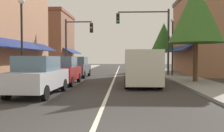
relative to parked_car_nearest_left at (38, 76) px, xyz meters
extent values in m
plane|color=#33302D|center=(3.13, 12.19, -0.88)|extent=(80.00, 80.00, 0.00)
cube|color=#A39E99|center=(-2.37, 12.19, -0.82)|extent=(2.60, 56.00, 0.12)
cube|color=gray|center=(8.63, 12.19, -0.82)|extent=(2.60, 56.00, 0.12)
cube|color=silver|center=(3.13, 12.19, -0.88)|extent=(0.14, 52.00, 0.01)
cube|color=slate|center=(-3.73, 6.19, 0.52)|extent=(0.08, 10.64, 1.80)
cube|color=navy|center=(-3.12, 6.19, 1.72)|extent=(1.27, 11.76, 0.73)
cube|color=slate|center=(-3.73, 9.27, 4.65)|extent=(0.08, 1.10, 1.30)
cube|color=#9E6B4C|center=(12.67, 14.19, 3.01)|extent=(5.48, 10.00, 7.77)
cube|color=slate|center=(9.99, 14.19, 0.52)|extent=(0.08, 7.60, 1.80)
cube|color=navy|center=(9.38, 14.19, 1.72)|extent=(1.27, 8.40, 0.73)
cube|color=slate|center=(9.99, 11.99, 4.72)|extent=(0.08, 1.10, 1.30)
cube|color=slate|center=(9.99, 16.39, 4.72)|extent=(0.08, 1.10, 1.30)
cube|color=brown|center=(-6.40, 22.19, 2.83)|extent=(5.46, 8.00, 7.42)
cube|color=brown|center=(-6.40, 22.19, 6.74)|extent=(5.66, 8.20, 0.40)
cube|color=slate|center=(-3.73, 22.19, 0.52)|extent=(0.08, 6.08, 1.80)
cube|color=navy|center=(-3.12, 22.19, 1.72)|extent=(1.27, 6.72, 0.73)
cube|color=slate|center=(-3.73, 20.43, 4.46)|extent=(0.08, 1.10, 1.30)
cube|color=slate|center=(-3.73, 23.95, 4.46)|extent=(0.08, 1.10, 1.30)
cube|color=#B7BABF|center=(0.00, 0.03, -0.17)|extent=(1.84, 4.15, 0.80)
cube|color=slate|center=(0.00, -0.07, 0.56)|extent=(1.58, 2.04, 0.66)
cylinder|color=black|center=(-0.75, 1.40, -0.57)|extent=(0.22, 0.63, 0.62)
cylinder|color=black|center=(0.83, 1.35, -0.57)|extent=(0.22, 0.63, 0.62)
cylinder|color=black|center=(-0.83, -1.30, -0.57)|extent=(0.22, 0.63, 0.62)
cylinder|color=black|center=(0.75, -1.35, -0.57)|extent=(0.22, 0.63, 0.62)
cube|color=maroon|center=(0.02, 4.39, -0.17)|extent=(1.81, 4.14, 0.80)
cube|color=slate|center=(0.03, 4.29, 0.56)|extent=(1.56, 2.03, 0.66)
cylinder|color=black|center=(-0.80, 5.72, -0.57)|extent=(0.21, 0.62, 0.62)
cylinder|color=black|center=(0.79, 5.76, -0.57)|extent=(0.21, 0.62, 0.62)
cylinder|color=black|center=(-0.74, 3.02, -0.57)|extent=(0.21, 0.62, 0.62)
cylinder|color=black|center=(0.84, 3.05, -0.57)|extent=(0.21, 0.62, 0.62)
cube|color=#4C5156|center=(-0.10, 9.95, -0.17)|extent=(1.78, 4.12, 0.80)
cube|color=slate|center=(-0.10, 9.85, 0.56)|extent=(1.55, 2.02, 0.66)
cylinder|color=black|center=(-0.87, 11.32, -0.57)|extent=(0.21, 0.62, 0.62)
cylinder|color=black|center=(0.71, 11.30, -0.57)|extent=(0.21, 0.62, 0.62)
cylinder|color=black|center=(-0.91, 8.61, -0.57)|extent=(0.21, 0.62, 0.62)
cylinder|color=black|center=(0.67, 8.59, -0.57)|extent=(0.21, 0.62, 0.62)
cube|color=beige|center=(4.94, 3.89, 0.29)|extent=(1.96, 5.00, 1.90)
cube|color=slate|center=(4.94, 6.29, 0.72)|extent=(1.73, 0.27, 0.84)
cube|color=black|center=(4.94, 6.47, -0.40)|extent=(1.86, 0.20, 0.24)
cylinder|color=black|center=(4.05, 5.44, -0.52)|extent=(0.24, 0.72, 0.72)
cylinder|color=black|center=(5.82, 5.44, -0.52)|extent=(0.24, 0.72, 0.72)
cylinder|color=black|center=(4.05, 2.34, -0.52)|extent=(0.24, 0.72, 0.72)
cylinder|color=black|center=(5.82, 2.34, -0.52)|extent=(0.24, 0.72, 0.72)
cylinder|color=#333333|center=(7.93, 11.39, 2.17)|extent=(0.18, 0.18, 6.09)
cylinder|color=#333333|center=(5.65, 11.39, 4.96)|extent=(4.57, 0.12, 0.12)
cube|color=black|center=(3.36, 11.21, 4.36)|extent=(0.30, 0.24, 0.90)
sphere|color=#420F0F|center=(3.36, 11.08, 4.64)|extent=(0.20, 0.20, 0.20)
sphere|color=#3D2D0C|center=(3.36, 11.08, 4.36)|extent=(0.20, 0.20, 0.20)
sphere|color=green|center=(3.36, 11.08, 4.08)|extent=(0.20, 0.20, 0.20)
cylinder|color=#333333|center=(-1.67, 12.31, 1.80)|extent=(0.18, 0.18, 5.36)
cylinder|color=#333333|center=(-0.42, 12.31, 4.24)|extent=(2.50, 0.12, 0.12)
cube|color=black|center=(0.83, 12.13, 3.64)|extent=(0.30, 0.24, 0.90)
sphere|color=#420F0F|center=(0.83, 12.00, 3.92)|extent=(0.20, 0.20, 0.20)
sphere|color=yellow|center=(0.83, 12.00, 3.64)|extent=(0.20, 0.20, 0.20)
sphere|color=#0C3316|center=(0.83, 12.00, 3.36)|extent=(0.20, 0.20, 0.20)
cylinder|color=black|center=(-2.00, 2.97, 1.50)|extent=(0.12, 0.12, 4.76)
sphere|color=white|center=(-2.00, 2.97, 4.07)|extent=(0.36, 0.36, 0.36)
cylinder|color=black|center=(8.19, 10.87, 1.52)|extent=(0.12, 0.12, 4.79)
sphere|color=white|center=(8.19, 10.87, 4.09)|extent=(0.36, 0.36, 0.36)
cylinder|color=#4C331E|center=(8.61, 5.46, 0.72)|extent=(0.30, 0.30, 3.20)
cone|color=#386626|center=(8.61, 5.46, 3.74)|extent=(3.55, 3.55, 3.90)
cylinder|color=#4C331E|center=(9.01, 20.26, 0.58)|extent=(0.30, 0.30, 2.91)
cone|color=#285B21|center=(9.01, 20.26, 3.37)|extent=(3.35, 3.35, 3.69)
camera|label=1|loc=(3.83, -10.65, 0.83)|focal=38.56mm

